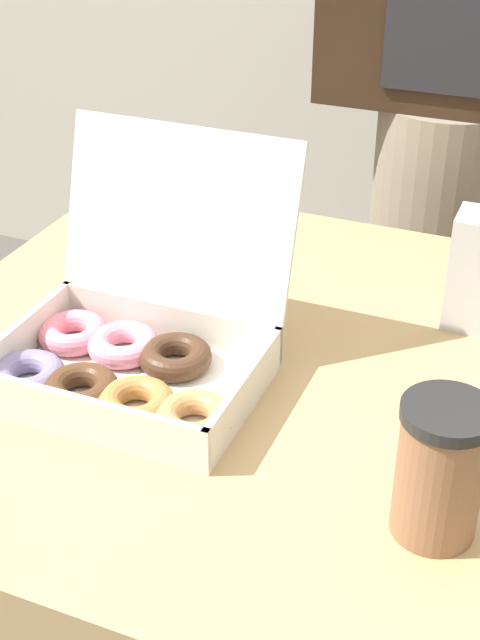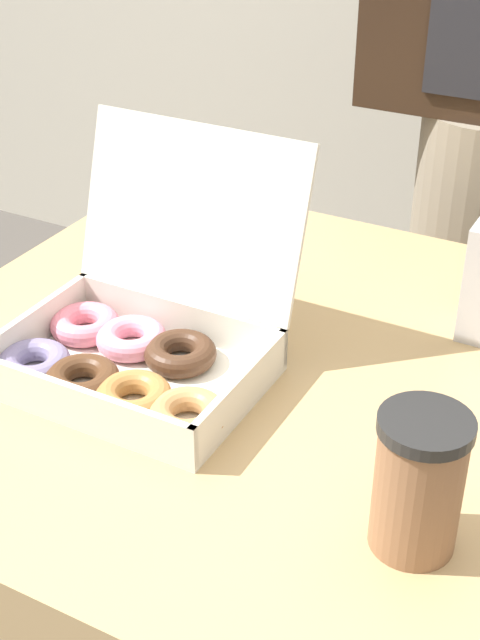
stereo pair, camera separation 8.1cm
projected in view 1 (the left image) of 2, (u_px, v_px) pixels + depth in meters
The scene contains 4 objects.
table at pixel (255, 569), 1.23m from camera, with size 0.86×0.82×0.70m.
donut_box at pixel (129, 350), 1.00m from camera, with size 0.31×0.28×0.25m.
coffee_cup at pixel (440, 470), 0.78m from camera, with size 0.08×0.08×0.14m.
person_customer at pixel (455, 64), 1.49m from camera, with size 0.44×0.24×1.60m.
Camera 1 is at (0.32, -0.82, 1.29)m, focal length 50.00 mm.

